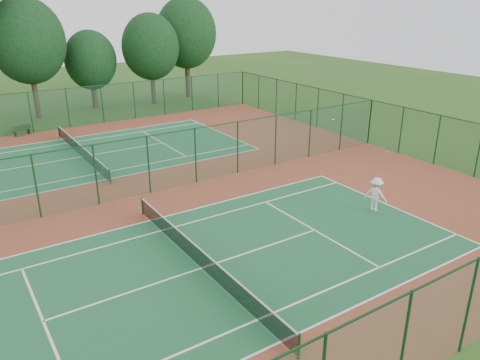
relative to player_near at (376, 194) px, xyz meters
name	(u,v)px	position (x,y,z in m)	size (l,w,h in m)	color
ground	(126,198)	(-10.66, 9.01, -0.96)	(120.00, 120.00, 0.00)	#2B5219
red_pad	(126,198)	(-10.66, 9.01, -0.96)	(40.00, 36.00, 0.01)	brown
court_near	(201,268)	(-10.66, 0.01, -0.95)	(23.77, 10.97, 0.01)	#1D5D36
court_far	(82,157)	(-10.66, 18.01, -0.95)	(23.77, 10.97, 0.01)	#1F633A
fence_north	(50,110)	(-10.66, 27.01, 0.80)	(40.00, 0.09, 3.50)	#18482F
fence_east	(370,122)	(9.34, 9.01, 0.80)	(0.09, 36.00, 3.50)	#1C542E
fence_divider	(123,170)	(-10.66, 9.01, 0.80)	(40.00, 0.09, 3.50)	#194B31
tennis_net_near	(201,257)	(-10.66, 0.01, -0.42)	(0.10, 12.90, 0.97)	#163D1E
tennis_net_far	(81,150)	(-10.66, 18.01, -0.42)	(0.10, 12.90, 0.97)	#123219
player_near	(376,194)	(0.00, 0.00, 0.00)	(1.22, 0.70, 1.88)	white
bench	(22,130)	(-13.13, 26.54, -0.49)	(1.50, 0.80, 0.89)	black
stray_ball_a	(133,198)	(-10.35, 8.64, -0.91)	(0.07, 0.07, 0.07)	#BDD531
stray_ball_b	(237,174)	(-3.19, 8.77, -0.92)	(0.07, 0.07, 0.07)	#C0D331
stray_ball_c	(169,191)	(-8.10, 8.59, -0.92)	(0.07, 0.07, 0.07)	#F1F238
evergreen_row	(43,115)	(-10.16, 33.26, -0.96)	(39.00, 5.00, 12.00)	black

